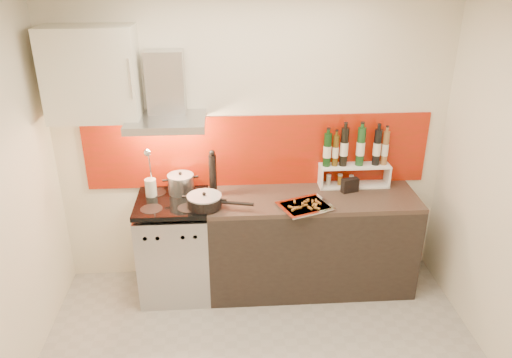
{
  "coord_description": "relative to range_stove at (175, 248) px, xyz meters",
  "views": [
    {
      "loc": [
        -0.24,
        -2.67,
        2.8
      ],
      "look_at": [
        0.0,
        0.95,
        1.15
      ],
      "focal_mm": 35.0,
      "sensor_mm": 36.0,
      "label": 1
    }
  ],
  "objects": [
    {
      "name": "saute_pan",
      "position": [
        0.29,
        -0.13,
        0.52
      ],
      "size": [
        0.54,
        0.28,
        0.13
      ],
      "color": "black",
      "rests_on": "range_stove"
    },
    {
      "name": "range_hood",
      "position": [
        0.0,
        0.14,
        1.3
      ],
      "size": [
        0.62,
        0.5,
        0.61
      ],
      "color": "#B7B7BA",
      "rests_on": "back_wall"
    },
    {
      "name": "pepper_mill",
      "position": [
        0.35,
        0.1,
        0.66
      ],
      "size": [
        0.06,
        0.06,
        0.41
      ],
      "color": "black",
      "rests_on": "counter"
    },
    {
      "name": "upper_cabinet",
      "position": [
        -0.55,
        0.13,
        1.51
      ],
      "size": [
        0.7,
        0.35,
        0.72
      ],
      "primitive_type": "cube",
      "color": "beige",
      "rests_on": "back_wall"
    },
    {
      "name": "stock_pot",
      "position": [
        0.07,
        0.15,
        0.55
      ],
      "size": [
        0.23,
        0.23,
        0.19
      ],
      "color": "#B7B7BA",
      "rests_on": "range_stove"
    },
    {
      "name": "step_shelf",
      "position": [
        1.58,
        0.2,
        0.72
      ],
      "size": [
        0.62,
        0.17,
        0.54
      ],
      "color": "white",
      "rests_on": "counter"
    },
    {
      "name": "range_stove",
      "position": [
        0.0,
        0.0,
        0.0
      ],
      "size": [
        0.6,
        0.6,
        0.91
      ],
      "color": "#B7B7BA",
      "rests_on": "ground"
    },
    {
      "name": "backsplash",
      "position": [
        0.75,
        0.29,
        0.78
      ],
      "size": [
        3.0,
        0.02,
        0.64
      ],
      "primitive_type": "cube",
      "color": "#902507",
      "rests_on": "back_wall"
    },
    {
      "name": "back_wall",
      "position": [
        0.7,
        0.3,
        0.86
      ],
      "size": [
        3.4,
        0.02,
        2.6
      ],
      "primitive_type": "cube",
      "color": "silver",
      "rests_on": "ground"
    },
    {
      "name": "counter",
      "position": [
        1.2,
        0.0,
        0.01
      ],
      "size": [
        1.8,
        0.6,
        0.9
      ],
      "color": "black",
      "rests_on": "ground"
    },
    {
      "name": "baking_tray",
      "position": [
        1.1,
        -0.19,
        0.47
      ],
      "size": [
        0.49,
        0.44,
        0.03
      ],
      "color": "silver",
      "rests_on": "counter"
    },
    {
      "name": "utensil_jar",
      "position": [
        -0.18,
        0.09,
        0.6
      ],
      "size": [
        0.1,
        0.15,
        0.46
      ],
      "color": "silver",
      "rests_on": "range_stove"
    },
    {
      "name": "caddy_box",
      "position": [
        1.53,
        0.08,
        0.52
      ],
      "size": [
        0.16,
        0.1,
        0.13
      ],
      "primitive_type": "cube",
      "rotation": [
        0.0,
        0.0,
        0.28
      ],
      "color": "black",
      "rests_on": "counter"
    }
  ]
}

